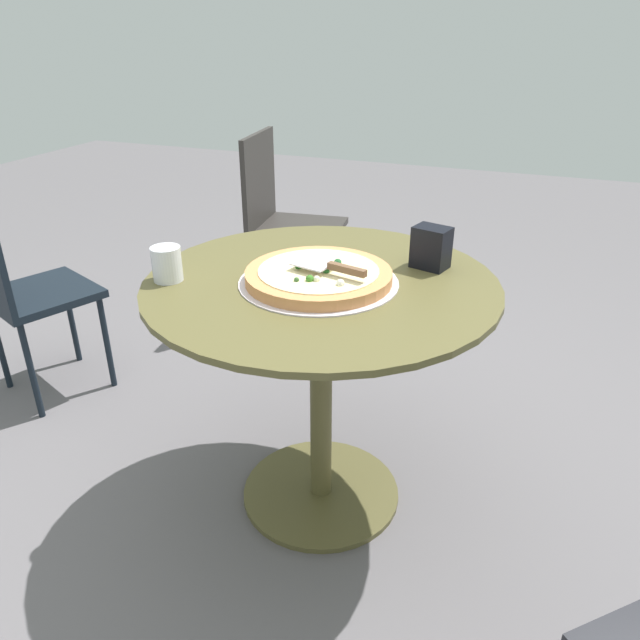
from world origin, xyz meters
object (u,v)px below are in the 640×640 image
at_px(patio_chair_far, 20,285).
at_px(patio_chair_corner, 283,214).
at_px(pizza_on_tray, 320,277).
at_px(patio_table, 321,343).
at_px(pizza_server, 331,267).
at_px(drinking_cup, 167,264).
at_px(napkin_dispenser, 431,248).

height_order(patio_chair_far, patio_chair_corner, patio_chair_corner).
bearing_deg(patio_chair_corner, pizza_on_tray, 118.50).
xyz_separation_m(patio_table, pizza_server, (-0.04, 0.04, 0.25)).
xyz_separation_m(patio_table, patio_chair_corner, (0.66, -1.21, -0.03)).
relative_size(pizza_on_tray, drinking_cup, 4.59).
height_order(patio_table, patio_chair_far, patio_chair_far).
bearing_deg(pizza_on_tray, pizza_server, 152.22).
distance_m(pizza_server, napkin_dispenser, 0.32).
height_order(drinking_cup, patio_chair_corner, patio_chair_corner).
bearing_deg(pizza_server, napkin_dispenser, -131.95).
bearing_deg(drinking_cup, patio_chair_far, -18.40).
height_order(pizza_on_tray, drinking_cup, drinking_cup).
bearing_deg(patio_chair_corner, napkin_dispenser, 132.16).
bearing_deg(patio_chair_far, napkin_dispenser, -178.18).
relative_size(drinking_cup, patio_chair_far, 0.11).
bearing_deg(napkin_dispenser, patio_chair_far, 17.63).
bearing_deg(napkin_dispenser, drinking_cup, 44.25).
xyz_separation_m(pizza_server, drinking_cup, (0.42, 0.11, -0.01)).
height_order(pizza_server, patio_chair_far, same).
height_order(napkin_dispenser, patio_chair_corner, patio_chair_corner).
bearing_deg(patio_table, patio_chair_far, -6.69).
bearing_deg(drinking_cup, patio_chair_corner, -78.35).
bearing_deg(patio_chair_far, patio_chair_corner, -119.95).
bearing_deg(napkin_dispenser, pizza_server, 63.87).
relative_size(patio_table, patio_chair_corner, 1.06).
distance_m(drinking_cup, patio_chair_corner, 1.41).
height_order(patio_table, pizza_on_tray, pizza_on_tray).
bearing_deg(pizza_on_tray, napkin_dispenser, -138.92).
xyz_separation_m(patio_table, drinking_cup, (0.38, 0.15, 0.24)).
bearing_deg(patio_chair_corner, pizza_server, 119.42).
relative_size(napkin_dispenser, patio_chair_far, 0.14).
distance_m(drinking_cup, napkin_dispenser, 0.72).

